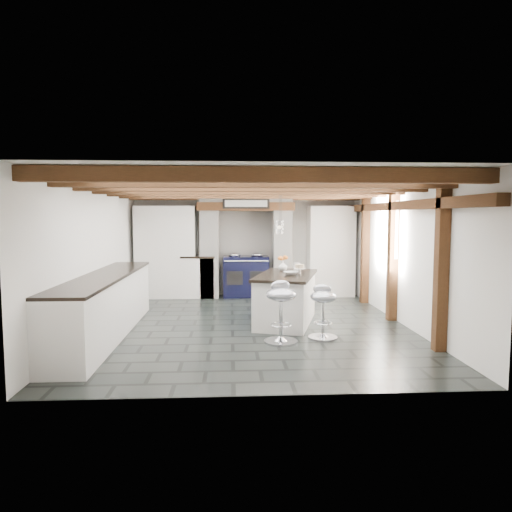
{
  "coord_description": "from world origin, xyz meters",
  "views": [
    {
      "loc": [
        -0.33,
        -7.38,
        1.78
      ],
      "look_at": [
        0.1,
        0.4,
        1.1
      ],
      "focal_mm": 32.0,
      "sensor_mm": 36.0,
      "label": 1
    }
  ],
  "objects": [
    {
      "name": "kitchen_island",
      "position": [
        0.59,
        0.11,
        0.42
      ],
      "size": [
        1.3,
        1.84,
        1.1
      ],
      "rotation": [
        0.0,
        0.0,
        -0.29
      ],
      "color": "white",
      "rests_on": "ground"
    },
    {
      "name": "room_shell",
      "position": [
        -0.61,
        1.42,
        1.07
      ],
      "size": [
        6.0,
        6.03,
        6.0
      ],
      "color": "white",
      "rests_on": "ground"
    },
    {
      "name": "bar_stool_far",
      "position": [
        0.36,
        -1.09,
        0.55
      ],
      "size": [
        0.56,
        0.56,
        0.88
      ],
      "rotation": [
        0.0,
        0.0,
        0.4
      ],
      "color": "silver",
      "rests_on": "ground"
    },
    {
      "name": "range_cooker",
      "position": [
        0.0,
        2.68,
        0.47
      ],
      "size": [
        1.0,
        0.63,
        0.99
      ],
      "color": "black",
      "rests_on": "ground"
    },
    {
      "name": "bar_stool_near",
      "position": [
        1.01,
        -0.91,
        0.49
      ],
      "size": [
        0.48,
        0.48,
        0.79
      ],
      "rotation": [
        0.0,
        0.0,
        -0.28
      ],
      "color": "silver",
      "rests_on": "ground"
    },
    {
      "name": "ground",
      "position": [
        0.0,
        0.0,
        0.0
      ],
      "size": [
        6.0,
        6.0,
        0.0
      ],
      "primitive_type": "plane",
      "color": "black",
      "rests_on": "ground"
    }
  ]
}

